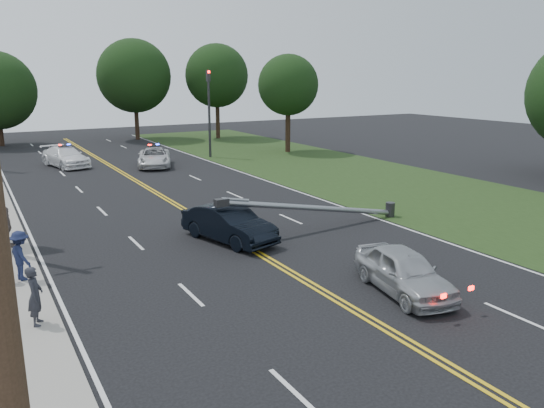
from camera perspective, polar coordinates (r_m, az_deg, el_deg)
ground at (r=15.47m, az=10.18°, el=-11.96°), size 120.00×120.00×0.00m
sidewalk at (r=21.58m, az=-26.55°, el=-5.56°), size 1.80×70.00×0.12m
grass_verge at (r=31.30m, az=17.41°, el=0.82°), size 12.00×80.00×0.01m
centerline_yellow at (r=23.45m, az=-5.70°, el=-2.80°), size 0.36×80.00×0.00m
traffic_signal at (r=44.21m, az=-6.79°, el=10.44°), size 0.28×0.41×7.05m
fallen_streetlight at (r=23.56m, az=5.60°, el=-0.43°), size 9.36×0.44×1.91m
tree_7 at (r=58.08m, az=-14.62°, el=13.18°), size 7.54×7.54×10.34m
tree_8 at (r=57.84m, az=-5.97°, el=13.56°), size 6.63×6.63×9.91m
tree_9 at (r=46.97m, az=1.75°, el=12.67°), size 5.24×5.24×8.45m
crashed_sedan at (r=21.72m, az=-4.67°, el=-2.12°), size 2.69×4.74×1.48m
waiting_sedan at (r=17.13m, az=14.00°, el=-7.03°), size 2.42×4.35×1.40m
emergency_a at (r=40.52m, az=-12.54°, el=4.91°), size 3.72×5.39×1.37m
emergency_b at (r=42.42m, az=-21.32°, el=4.75°), size 3.23×5.42×1.47m
bystander_a at (r=15.61m, az=-24.13°, el=-9.00°), size 0.54×0.68×1.63m
bystander_c at (r=19.09m, az=-25.40°, el=-5.03°), size 0.91×1.20×1.65m
bystander_d at (r=22.93m, az=-26.63°, el=-2.24°), size 0.57×1.00×1.61m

